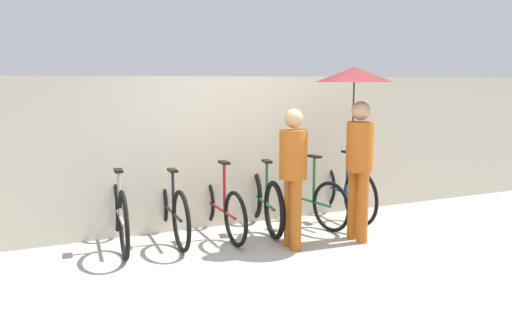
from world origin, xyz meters
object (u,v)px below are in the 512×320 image
pedestrian_center (356,109)px  parked_bicycle_1 (170,208)px  pedestrian_leading (293,168)px  parked_bicycle_3 (263,200)px  parked_bicycle_0 (119,212)px  parked_bicycle_2 (219,206)px  parked_bicycle_5 (339,189)px  parked_bicycle_4 (304,198)px

pedestrian_center → parked_bicycle_1: bearing=151.0°
pedestrian_leading → parked_bicycle_3: bearing=92.8°
parked_bicycle_3 → pedestrian_center: size_ratio=0.80×
parked_bicycle_0 → parked_bicycle_2: parked_bicycle_2 is taller
parked_bicycle_0 → pedestrian_center: size_ratio=0.86×
parked_bicycle_0 → parked_bicycle_1: parked_bicycle_1 is taller
parked_bicycle_0 → pedestrian_center: pedestrian_center is taller
parked_bicycle_5 → pedestrian_leading: (-1.25, -0.96, 0.55)m
parked_bicycle_1 → pedestrian_leading: pedestrian_leading is taller
parked_bicycle_3 → pedestrian_center: pedestrian_center is taller
parked_bicycle_4 → parked_bicycle_5: 0.63m
parked_bicycle_0 → parked_bicycle_5: 3.08m
parked_bicycle_1 → pedestrian_leading: size_ratio=1.10×
parked_bicycle_3 → parked_bicycle_5: parked_bicycle_3 is taller
parked_bicycle_2 → parked_bicycle_4: parked_bicycle_4 is taller
parked_bicycle_4 → pedestrian_leading: pedestrian_leading is taller
parked_bicycle_4 → parked_bicycle_5: bearing=-95.0°
parked_bicycle_3 → parked_bicycle_0: bearing=96.8°
parked_bicycle_0 → pedestrian_center: 3.07m
parked_bicycle_5 → parked_bicycle_1: bearing=90.2°
parked_bicycle_1 → pedestrian_center: size_ratio=0.85×
parked_bicycle_1 → parked_bicycle_2: parked_bicycle_1 is taller
parked_bicycle_1 → parked_bicycle_2: 0.62m
parked_bicycle_1 → parked_bicycle_3: bearing=-92.4°
pedestrian_leading → pedestrian_center: pedestrian_center is taller
parked_bicycle_2 → pedestrian_leading: bearing=-147.0°
parked_bicycle_5 → parked_bicycle_0: bearing=90.6°
parked_bicycle_0 → parked_bicycle_4: 2.46m
parked_bicycle_1 → parked_bicycle_0: bearing=92.5°
parked_bicycle_1 → parked_bicycle_3: size_ratio=1.07×
parked_bicycle_0 → pedestrian_leading: (1.83, -0.91, 0.54)m
parked_bicycle_4 → parked_bicycle_5: size_ratio=0.92×
pedestrian_center → pedestrian_leading: bearing=176.2°
parked_bicycle_5 → pedestrian_leading: size_ratio=1.08×
parked_bicycle_0 → parked_bicycle_4: size_ratio=1.11×
pedestrian_leading → parked_bicycle_2: bearing=128.7°
parked_bicycle_3 → parked_bicycle_4: (0.61, -0.01, -0.02)m
parked_bicycle_3 → parked_bicycle_5: bearing=-78.7°
parked_bicycle_1 → parked_bicycle_5: (2.46, 0.02, 0.02)m
parked_bicycle_0 → parked_bicycle_2: (1.23, -0.04, -0.04)m
parked_bicycle_5 → parked_bicycle_2: bearing=92.4°
parked_bicycle_4 → pedestrian_center: size_ratio=0.77×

